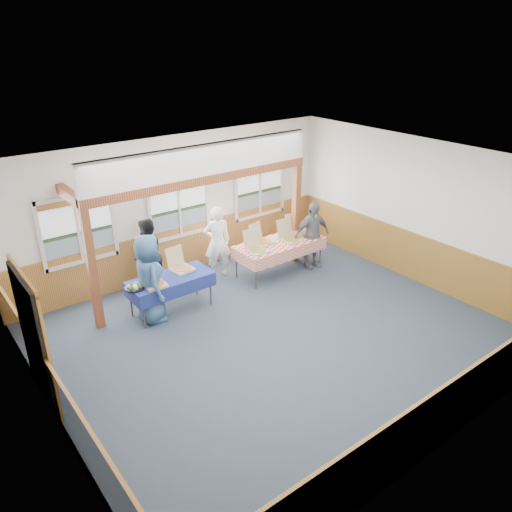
{
  "coord_description": "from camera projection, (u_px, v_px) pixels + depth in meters",
  "views": [
    {
      "loc": [
        -5.11,
        -6.06,
        5.28
      ],
      "look_at": [
        0.3,
        1.0,
        1.19
      ],
      "focal_mm": 35.0,
      "sensor_mm": 36.0,
      "label": 1
    }
  ],
  "objects": [
    {
      "name": "wainscot_back",
      "position": [
        182.0,
        249.0,
        11.67
      ],
      "size": [
        7.98,
        0.05,
        1.1
      ],
      "primitive_type": "cube",
      "color": "brown",
      "rests_on": "floor"
    },
    {
      "name": "cased_opening",
      "position": [
        33.0,
        339.0,
        7.42
      ],
      "size": [
        0.06,
        1.3,
        2.1
      ],
      "primitive_type": "cube",
      "color": "#373737",
      "rests_on": "wall_left"
    },
    {
      "name": "pizza_box_b",
      "position": [
        181.0,
        267.0,
        10.18
      ],
      "size": [
        0.45,
        0.53,
        0.44
      ],
      "rotation": [
        0.0,
        0.0,
        0.11
      ],
      "color": "tan",
      "rests_on": "table_left"
    },
    {
      "name": "cross_beam",
      "position": [
        205.0,
        180.0,
        10.02
      ],
      "size": [
        5.15,
        0.18,
        0.18
      ],
      "primitive_type": "cube",
      "color": "#612A15",
      "rests_on": "post_left"
    },
    {
      "name": "person_grey",
      "position": [
        312.0,
        235.0,
        11.77
      ],
      "size": [
        1.0,
        0.54,
        1.63
      ],
      "primitive_type": "imported",
      "rotation": [
        0.0,
        0.0,
        -0.16
      ],
      "color": "slate",
      "rests_on": "floor"
    },
    {
      "name": "table_left",
      "position": [
        170.0,
        280.0,
        9.93
      ],
      "size": [
        1.72,
        0.82,
        0.76
      ],
      "rotation": [
        0.0,
        0.0,
        0.04
      ],
      "color": "#373737",
      "rests_on": "floor"
    },
    {
      "name": "pizza_box_d",
      "position": [
        262.0,
        240.0,
        11.44
      ],
      "size": [
        0.51,
        0.57,
        0.44
      ],
      "rotation": [
        0.0,
        0.0,
        0.26
      ],
      "color": "tan",
      "rests_on": "table_right"
    },
    {
      "name": "window_mid",
      "position": [
        179.0,
        203.0,
        11.19
      ],
      "size": [
        1.56,
        0.1,
        1.46
      ],
      "color": "silver",
      "rests_on": "wall_back"
    },
    {
      "name": "woman_white",
      "position": [
        217.0,
        242.0,
        11.31
      ],
      "size": [
        0.72,
        0.59,
        1.69
      ],
      "primitive_type": "imported",
      "rotation": [
        0.0,
        0.0,
        2.8
      ],
      "color": "white",
      "rests_on": "floor"
    },
    {
      "name": "woman_black",
      "position": [
        147.0,
        255.0,
        10.71
      ],
      "size": [
        0.99,
        0.9,
        1.64
      ],
      "primitive_type": "imported",
      "rotation": [
        0.0,
        0.0,
        3.59
      ],
      "color": "black",
      "rests_on": "floor"
    },
    {
      "name": "wainscot_right",
      "position": [
        410.0,
        255.0,
        11.36
      ],
      "size": [
        0.05,
        6.98,
        1.1
      ],
      "primitive_type": "cube",
      "color": "brown",
      "rests_on": "floor"
    },
    {
      "name": "pizza_box_a",
      "position": [
        154.0,
        282.0,
        9.58
      ],
      "size": [
        0.42,
        0.5,
        0.43
      ],
      "rotation": [
        0.0,
        0.0,
        -0.05
      ],
      "color": "tan",
      "rests_on": "table_left"
    },
    {
      "name": "post_left",
      "position": [
        92.0,
        271.0,
        9.17
      ],
      "size": [
        0.15,
        0.15,
        2.4
      ],
      "primitive_type": "cube",
      "color": "#612A15",
      "rests_on": "floor"
    },
    {
      "name": "wall_back",
      "position": [
        178.0,
        206.0,
        11.25
      ],
      "size": [
        8.0,
        0.0,
        8.0
      ],
      "primitive_type": "plane",
      "rotation": [
        1.57,
        0.0,
        0.0
      ],
      "color": "silver",
      "rests_on": "floor"
    },
    {
      "name": "wall_front",
      "position": [
        456.0,
        352.0,
        6.21
      ],
      "size": [
        8.0,
        0.0,
        8.0
      ],
      "primitive_type": "plane",
      "rotation": [
        -1.57,
        0.0,
        0.0
      ],
      "color": "silver",
      "rests_on": "floor"
    },
    {
      "name": "ceiling",
      "position": [
        279.0,
        168.0,
        8.06
      ],
      "size": [
        8.0,
        8.0,
        0.0
      ],
      "primitive_type": "plane",
      "rotation": [
        3.14,
        0.0,
        0.0
      ],
      "color": "white",
      "rests_on": "wall_back"
    },
    {
      "name": "wainscot_front",
      "position": [
        441.0,
        416.0,
        6.66
      ],
      "size": [
        7.98,
        0.05,
        1.1
      ],
      "primitive_type": "cube",
      "color": "brown",
      "rests_on": "floor"
    },
    {
      "name": "table_right",
      "position": [
        280.0,
        244.0,
        11.55
      ],
      "size": [
        2.32,
        1.68,
        0.76
      ],
      "rotation": [
        0.0,
        0.0,
        0.36
      ],
      "color": "#373737",
      "rests_on": "floor"
    },
    {
      "name": "post_right",
      "position": [
        296.0,
        214.0,
        11.94
      ],
      "size": [
        0.15,
        0.15,
        2.4
      ],
      "primitive_type": "cube",
      "color": "#612A15",
      "rests_on": "floor"
    },
    {
      "name": "veggie_tray",
      "position": [
        135.0,
        287.0,
        9.47
      ],
      "size": [
        0.4,
        0.4,
        0.09
      ],
      "color": "black",
      "rests_on": "table_left"
    },
    {
      "name": "floor",
      "position": [
        275.0,
        335.0,
        9.4
      ],
      "size": [
        8.0,
        8.0,
        0.0
      ],
      "primitive_type": "plane",
      "color": "#293543",
      "rests_on": "ground"
    },
    {
      "name": "man_blue",
      "position": [
        149.0,
        279.0,
        9.53
      ],
      "size": [
        0.7,
        0.96,
        1.8
      ],
      "primitive_type": "imported",
      "rotation": [
        0.0,
        0.0,
        1.42
      ],
      "color": "#32577D",
      "rests_on": "floor"
    },
    {
      "name": "wall_right",
      "position": [
        417.0,
        211.0,
        10.94
      ],
      "size": [
        0.0,
        8.0,
        8.0
      ],
      "primitive_type": "plane",
      "rotation": [
        1.57,
        0.0,
        -1.57
      ],
      "color": "silver",
      "rests_on": "floor"
    },
    {
      "name": "window_right",
      "position": [
        260.0,
        185.0,
        12.46
      ],
      "size": [
        1.56,
        0.1,
        1.46
      ],
      "color": "silver",
      "rests_on": "wall_back"
    },
    {
      "name": "pizza_box_e",
      "position": [
        290.0,
        238.0,
        11.58
      ],
      "size": [
        0.43,
        0.52,
        0.46
      ],
      "rotation": [
        0.0,
        0.0,
        0.01
      ],
      "color": "tan",
      "rests_on": "table_right"
    },
    {
      "name": "wall_left",
      "position": [
        42.0,
        336.0,
        6.52
      ],
      "size": [
        0.0,
        8.0,
        8.0
      ],
      "primitive_type": "plane",
      "rotation": [
        1.57,
        0.0,
        1.57
      ],
      "color": "silver",
      "rests_on": "floor"
    },
    {
      "name": "pizza_box_c",
      "position": [
        257.0,
        248.0,
        11.02
      ],
      "size": [
        0.44,
        0.52,
        0.45
      ],
      "rotation": [
        0.0,
        0.0,
        -0.05
      ],
      "color": "tan",
      "rests_on": "table_right"
    },
    {
      "name": "window_left",
      "position": [
        77.0,
        226.0,
        9.92
      ],
      "size": [
        1.56,
        0.1,
        1.46
      ],
      "color": "silver",
      "rests_on": "wall_back"
    },
    {
      "name": "pizza_box_f",
      "position": [
        297.0,
        231.0,
        11.97
      ],
      "size": [
        0.49,
        0.56,
        0.44
      ],
      "rotation": [
        0.0,
        0.0,
        -0.19
      ],
      "color": "tan",
      "rests_on": "table_right"
    },
    {
      "name": "drink_glass",
      "position": [
        314.0,
        234.0,
        11.79
      ],
      "size": [
        0.07,
        0.07,
        0.15
      ],
      "primitive_type": "cylinder",
      "color": "#976119",
      "rests_on": "table_right"
    },
    {
      "name": "wainscot_left",
      "position": [
        57.0,
        399.0,
        6.97
      ],
      "size": [
        0.05,
        6.98,
        1.1
      ],
      "primitive_type": "cube",
      "color": "brown",
      "rests_on": "floor"
    }
  ]
}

